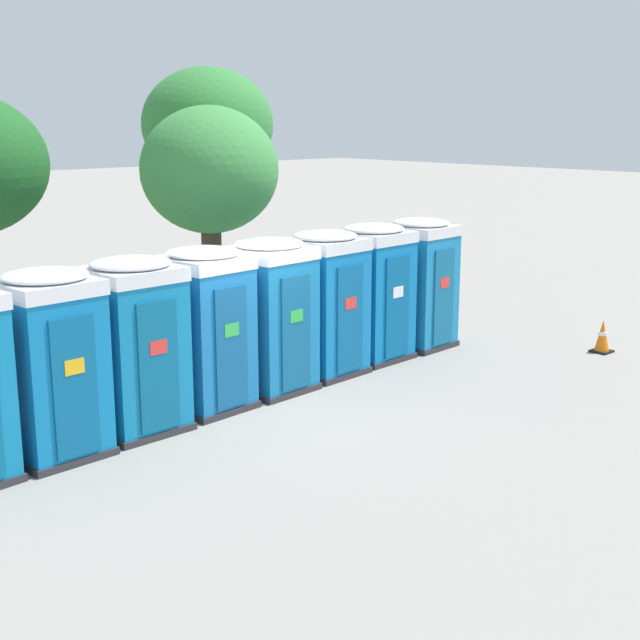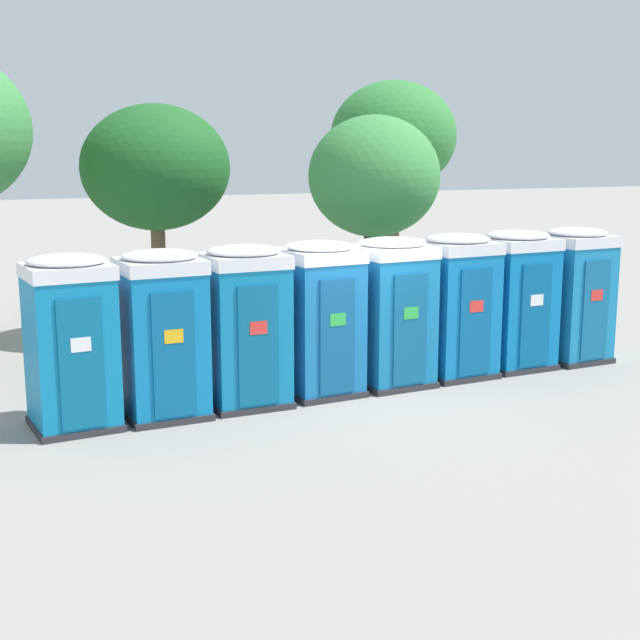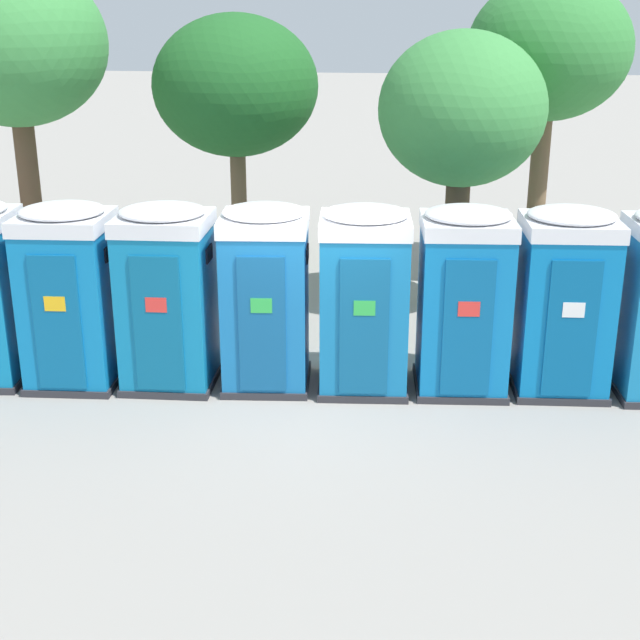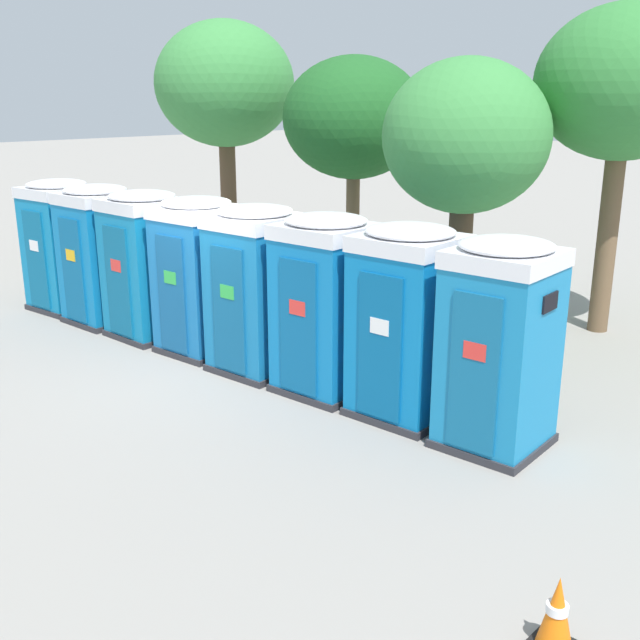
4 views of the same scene
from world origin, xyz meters
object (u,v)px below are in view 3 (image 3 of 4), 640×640
(street_tree_0, at_px, (236,87))
(portapotty_1, at_px, (70,295))
(portapotty_4, at_px, (364,299))
(street_tree_1, at_px, (462,112))
(street_tree_2, at_px, (549,52))
(portapotty_6, at_px, (564,300))
(portapotty_2, at_px, (167,296))
(street_tree_3, at_px, (14,46))
(portapotty_3, at_px, (266,296))
(portapotty_5, at_px, (464,300))

(street_tree_0, bearing_deg, portapotty_1, -102.36)
(portapotty_4, xyz_separation_m, street_tree_1, (1.31, 3.40, 2.10))
(portapotty_4, bearing_deg, street_tree_2, 62.72)
(portapotty_4, xyz_separation_m, portapotty_6, (2.67, 0.23, -0.00))
(portapotty_2, distance_m, portapotty_6, 5.35)
(street_tree_1, distance_m, street_tree_2, 2.82)
(street_tree_1, distance_m, street_tree_3, 8.44)
(portapotty_4, distance_m, portapotty_6, 2.68)
(street_tree_2, height_order, street_tree_3, street_tree_3)
(portapotty_1, distance_m, portapotty_3, 2.68)
(portapotty_5, xyz_separation_m, portapotty_6, (1.33, 0.12, -0.00))
(portapotty_1, xyz_separation_m, portapotty_6, (6.67, 0.52, -0.00))
(street_tree_3, bearing_deg, portapotty_5, -31.30)
(street_tree_1, bearing_deg, portapotty_4, -111.12)
(portapotty_3, distance_m, street_tree_1, 4.83)
(portapotty_2, relative_size, street_tree_3, 0.43)
(portapotty_3, bearing_deg, portapotty_6, 4.03)
(portapotty_4, xyz_separation_m, portapotty_5, (1.33, 0.12, -0.00))
(portapotty_1, height_order, street_tree_0, street_tree_0)
(portapotty_4, xyz_separation_m, street_tree_3, (-6.90, 5.12, 3.01))
(portapotty_4, distance_m, portapotty_5, 1.34)
(portapotty_1, xyz_separation_m, street_tree_0, (1.22, 5.58, 2.30))
(street_tree_1, relative_size, street_tree_3, 0.80)
(portapotty_5, xyz_separation_m, street_tree_1, (-0.02, 3.29, 2.10))
(portapotty_6, xyz_separation_m, street_tree_2, (0.22, 5.36, 2.94))
(portapotty_1, distance_m, street_tree_0, 6.16)
(portapotty_3, height_order, portapotty_5, same)
(portapotty_2, bearing_deg, portapotty_1, -175.35)
(street_tree_1, height_order, street_tree_3, street_tree_3)
(portapotty_6, distance_m, street_tree_2, 6.12)
(street_tree_2, xyz_separation_m, street_tree_3, (-9.79, -0.47, 0.07))
(portapotty_4, bearing_deg, portapotty_3, -177.80)
(portapotty_3, xyz_separation_m, portapotty_4, (1.34, 0.05, -0.00))
(portapotty_4, bearing_deg, portapotty_2, -176.21)
(portapotty_6, distance_m, street_tree_0, 7.78)
(portapotty_3, bearing_deg, street_tree_1, 52.49)
(portapotty_2, height_order, street_tree_2, street_tree_2)
(portapotty_1, height_order, portapotty_2, same)
(portapotty_6, xyz_separation_m, street_tree_0, (-5.45, 5.07, 2.30))
(portapotty_4, bearing_deg, street_tree_0, 117.70)
(portapotty_3, relative_size, street_tree_1, 0.54)
(street_tree_2, bearing_deg, portapotty_5, -105.82)
(portapotty_5, bearing_deg, portapotty_6, 4.94)
(street_tree_1, xyz_separation_m, street_tree_3, (-8.22, 1.72, 0.91))
(street_tree_0, bearing_deg, portapotty_3, -74.90)
(portapotty_4, height_order, street_tree_2, street_tree_2)
(portapotty_2, height_order, street_tree_1, street_tree_1)
(street_tree_0, height_order, street_tree_2, street_tree_2)
(portapotty_3, distance_m, portapotty_4, 1.34)
(street_tree_0, bearing_deg, portapotty_4, -62.30)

